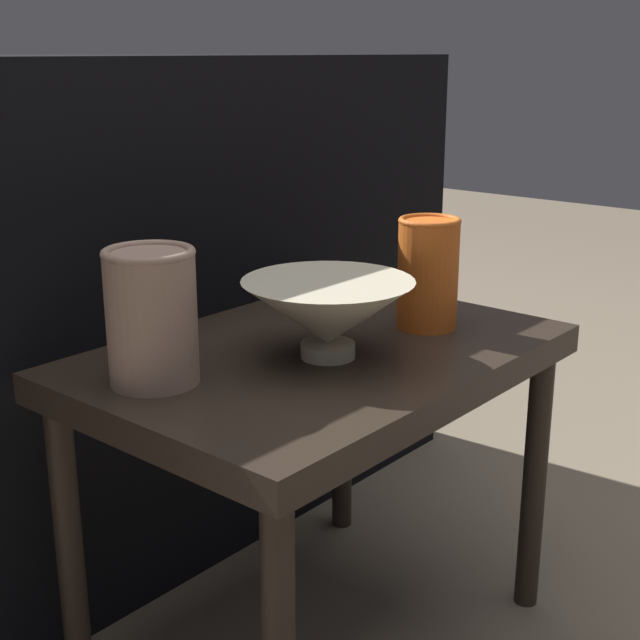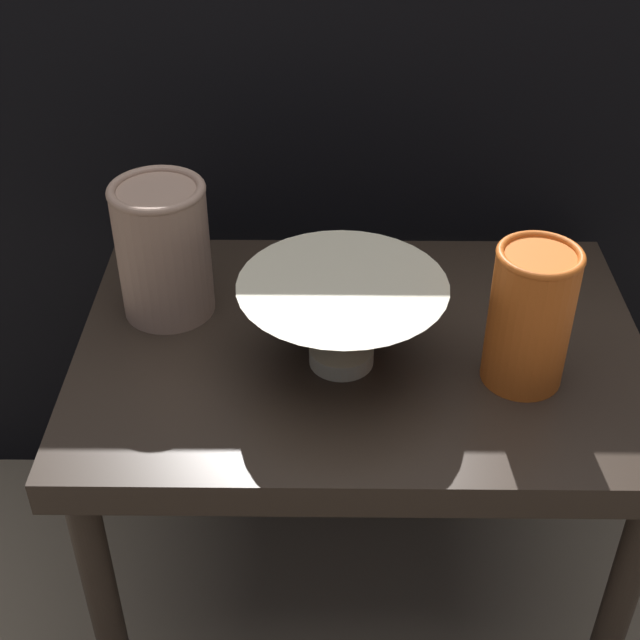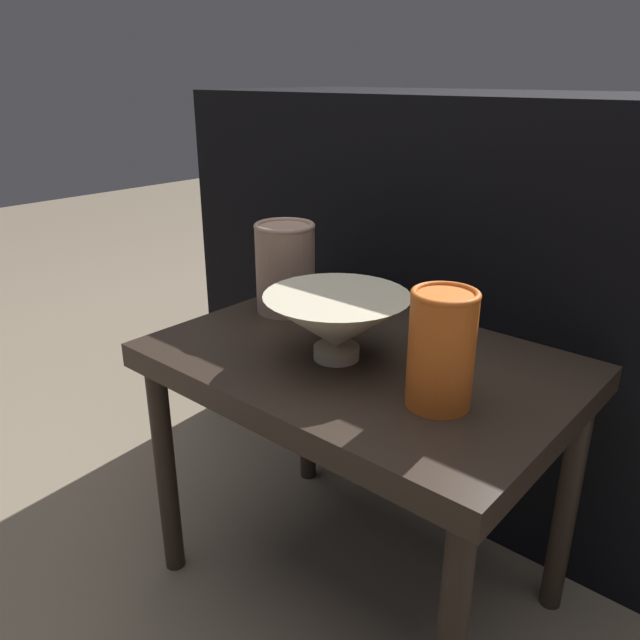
{
  "view_description": "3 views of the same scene",
  "coord_description": "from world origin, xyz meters",
  "views": [
    {
      "loc": [
        -0.87,
        -0.74,
        0.84
      ],
      "look_at": [
        -0.05,
        -0.04,
        0.52
      ],
      "focal_mm": 50.0,
      "sensor_mm": 36.0,
      "label": 1
    },
    {
      "loc": [
        -0.04,
        -0.8,
        1.08
      ],
      "look_at": [
        -0.05,
        -0.04,
        0.52
      ],
      "focal_mm": 50.0,
      "sensor_mm": 36.0,
      "label": 2
    },
    {
      "loc": [
        0.53,
        -0.71,
        0.87
      ],
      "look_at": [
        -0.03,
        -0.06,
        0.53
      ],
      "focal_mm": 35.0,
      "sensor_mm": 36.0,
      "label": 3
    }
  ],
  "objects": [
    {
      "name": "ground_plane",
      "position": [
        0.0,
        0.0,
        0.0
      ],
      "size": [
        8.0,
        8.0,
        0.0
      ],
      "primitive_type": "plane",
      "color": "#7F705B"
    },
    {
      "name": "table",
      "position": [
        0.0,
        0.0,
        0.4
      ],
      "size": [
        0.65,
        0.45,
        0.46
      ],
      "color": "#2D231C",
      "rests_on": "ground_plane"
    },
    {
      "name": "couch_backdrop",
      "position": [
        0.0,
        0.52,
        0.42
      ],
      "size": [
        1.43,
        0.5,
        0.84
      ],
      "color": "black",
      "rests_on": "ground_plane"
    },
    {
      "name": "bowl",
      "position": [
        -0.02,
        -0.03,
        0.52
      ],
      "size": [
        0.22,
        0.22,
        0.1
      ],
      "color": "beige",
      "rests_on": "table"
    },
    {
      "name": "vase_textured_left",
      "position": [
        -0.23,
        0.07,
        0.55
      ],
      "size": [
        0.11,
        0.11,
        0.16
      ],
      "color": "tan",
      "rests_on": "table"
    },
    {
      "name": "vase_colorful_right",
      "position": [
        0.17,
        -0.06,
        0.54
      ],
      "size": [
        0.09,
        0.09,
        0.16
      ],
      "color": "orange",
      "rests_on": "table"
    }
  ]
}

